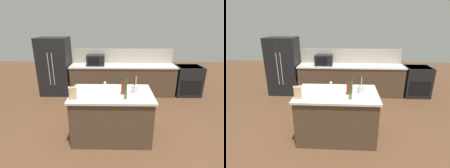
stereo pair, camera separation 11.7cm
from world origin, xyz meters
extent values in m
plane|color=brown|center=(0.00, 0.00, 0.00)|extent=(14.00, 14.00, 0.00)
cube|color=#4C3828|center=(0.30, 2.20, 0.45)|extent=(3.19, 0.62, 0.90)
cube|color=beige|center=(0.30, 2.20, 0.92)|extent=(3.23, 0.66, 0.04)
cube|color=#B2A899|center=(0.30, 2.52, 1.17)|extent=(3.19, 0.03, 0.46)
cube|color=#4C3828|center=(0.00, 0.00, 0.45)|extent=(1.47, 0.89, 0.90)
cube|color=beige|center=(0.00, 0.00, 0.92)|extent=(1.53, 0.95, 0.04)
cube|color=black|center=(-1.81, 2.25, 0.88)|extent=(0.91, 0.72, 1.77)
cube|color=#2D2D2D|center=(-1.81, 1.89, 0.88)|extent=(0.01, 0.00, 1.68)
cylinder|color=#ADB2B7|center=(-1.87, 1.87, 0.88)|extent=(0.02, 0.02, 0.97)
cylinder|color=#ADB2B7|center=(-1.75, 1.87, 0.88)|extent=(0.02, 0.02, 0.97)
cube|color=black|center=(2.33, 2.20, 0.46)|extent=(0.76, 0.64, 0.92)
cube|color=black|center=(2.33, 1.88, 0.35)|extent=(0.61, 0.01, 0.41)
cube|color=black|center=(2.33, 2.20, 0.91)|extent=(0.68, 0.58, 0.02)
cube|color=black|center=(-0.53, 2.20, 1.10)|extent=(0.52, 0.38, 0.32)
cube|color=black|center=(-0.57, 2.01, 1.10)|extent=(0.32, 0.01, 0.22)
cube|color=tan|center=(-0.67, -0.28, 1.05)|extent=(0.16, 0.14, 0.22)
cylinder|color=black|center=(-0.70, -0.29, 1.20)|extent=(0.02, 0.02, 0.07)
cylinder|color=black|center=(-0.67, -0.28, 1.20)|extent=(0.02, 0.02, 0.07)
cylinder|color=brown|center=(-0.64, -0.27, 1.20)|extent=(0.02, 0.02, 0.07)
cylinder|color=beige|center=(0.44, 0.01, 1.02)|extent=(0.12, 0.12, 0.15)
cylinder|color=olive|center=(0.46, 0.02, 1.17)|extent=(0.01, 0.05, 0.18)
cylinder|color=black|center=(0.42, 0.02, 1.17)|extent=(0.01, 0.05, 0.18)
cylinder|color=#B2B2B7|center=(0.44, 0.00, 1.17)|extent=(0.01, 0.03, 0.18)
cylinder|color=#567038|center=(0.24, -0.27, 0.99)|extent=(0.06, 0.06, 0.10)
cylinder|color=black|center=(0.24, -0.27, 1.05)|extent=(0.04, 0.04, 0.02)
cylinder|color=maroon|center=(0.20, -0.06, 1.07)|extent=(0.06, 0.06, 0.27)
cylinder|color=black|center=(0.20, -0.06, 1.22)|extent=(0.04, 0.04, 0.03)
cylinder|color=#2D4C1E|center=(0.26, 0.03, 1.07)|extent=(0.06, 0.06, 0.27)
cylinder|color=black|center=(0.26, 0.03, 1.22)|extent=(0.04, 0.04, 0.03)
cylinder|color=silver|center=(-0.14, 0.32, 0.99)|extent=(0.05, 0.05, 0.10)
cylinder|color=#B2B2B7|center=(-0.14, 0.32, 1.05)|extent=(0.03, 0.03, 0.02)
camera|label=1|loc=(0.06, -3.03, 2.20)|focal=28.00mm
camera|label=2|loc=(0.18, -3.03, 2.20)|focal=28.00mm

